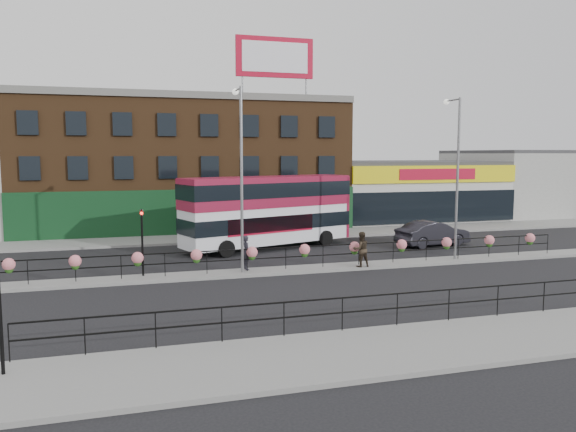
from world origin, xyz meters
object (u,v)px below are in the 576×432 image
object	(u,v)px
car	(433,234)
pedestrian_b	(361,249)
double_decker_bus	(268,205)
lamp_column_east	(456,164)
lamp_column_west	(240,163)
pedestrian_a	(246,253)

from	to	relation	value
car	pedestrian_b	bearing A→B (deg)	116.81
double_decker_bus	lamp_column_east	bearing A→B (deg)	-37.98
lamp_column_west	lamp_column_east	xyz separation A→B (m)	(12.06, 0.14, -0.11)
car	pedestrian_a	size ratio (longest dim) A/B	2.98
lamp_column_west	double_decker_bus	bearing A→B (deg)	65.55
pedestrian_a	lamp_column_west	distance (m)	4.51
double_decker_bus	pedestrian_b	bearing A→B (deg)	-68.96
lamp_column_west	lamp_column_east	size ratio (longest dim) A/B	1.02
car	lamp_column_east	size ratio (longest dim) A/B	0.58
car	lamp_column_east	bearing A→B (deg)	151.90
double_decker_bus	pedestrian_a	bearing A→B (deg)	-113.26
pedestrian_a	car	bearing A→B (deg)	-73.53
pedestrian_a	lamp_column_west	bearing A→B (deg)	133.69
pedestrian_b	lamp_column_east	world-z (taller)	lamp_column_east
car	lamp_column_east	world-z (taller)	lamp_column_east
pedestrian_b	lamp_column_west	xyz separation A→B (m)	(-6.16, 0.62, 4.45)
double_decker_bus	pedestrian_a	world-z (taller)	double_decker_bus
lamp_column_west	lamp_column_east	bearing A→B (deg)	0.66
car	pedestrian_b	size ratio (longest dim) A/B	2.84
pedestrian_b	lamp_column_east	distance (m)	7.37
car	pedestrian_a	bearing A→B (deg)	99.34
lamp_column_east	pedestrian_a	bearing A→B (deg)	179.06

